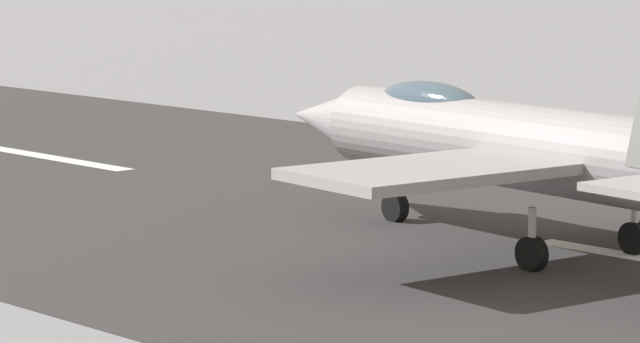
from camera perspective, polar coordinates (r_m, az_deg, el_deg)
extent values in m
cube|color=white|center=(55.74, -8.99, 0.46)|extent=(8.00, 0.70, 0.00)
cylinder|color=#959096|center=(39.08, 7.06, 0.78)|extent=(12.84, 3.42, 1.96)
cone|color=#959096|center=(45.03, 0.21, 1.80)|extent=(3.10, 2.00, 1.67)
ellipsoid|color=#3F5160|center=(41.65, 3.69, 2.29)|extent=(3.70, 1.51, 1.10)
cube|color=#959096|center=(35.81, 3.68, 0.00)|extent=(4.04, 6.09, 0.24)
cylinder|color=silver|center=(42.96, 2.54, -0.78)|extent=(0.18, 0.18, 1.40)
cylinder|color=black|center=(43.01, 2.54, -1.20)|extent=(0.79, 0.39, 0.76)
cylinder|color=silver|center=(36.96, 7.13, -2.28)|extent=(0.18, 0.18, 1.40)
cylinder|color=black|center=(37.02, 7.13, -2.76)|extent=(0.79, 0.39, 0.76)
cylinder|color=silver|center=(39.20, 10.53, -1.76)|extent=(0.18, 0.18, 1.40)
cylinder|color=black|center=(39.26, 10.52, -2.22)|extent=(0.79, 0.39, 0.76)
cube|color=#1E2338|center=(56.02, 3.61, 1.01)|extent=(0.24, 0.36, 0.88)
cube|color=yellow|center=(55.94, 3.61, 1.67)|extent=(0.52, 0.46, 0.60)
sphere|color=tan|center=(55.89, 3.62, 2.14)|extent=(0.22, 0.22, 0.22)
cylinder|color=yellow|center=(56.23, 3.53, 1.67)|extent=(0.10, 0.10, 0.56)
cylinder|color=yellow|center=(55.66, 3.70, 1.60)|extent=(0.10, 0.10, 0.56)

